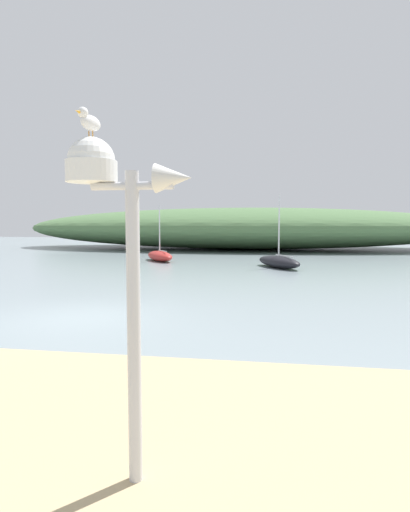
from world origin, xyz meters
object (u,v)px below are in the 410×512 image
(sailboat_centre_water, at_px, (279,262))
(sailboat_outer_mooring, at_px, (160,256))
(seagull_on_radar, at_px, (89,121))
(mast_structure, at_px, (112,207))

(sailboat_centre_water, distance_m, sailboat_outer_mooring, 8.28)
(sailboat_centre_water, relative_size, sailboat_outer_mooring, 1.09)
(seagull_on_radar, bearing_deg, sailboat_outer_mooring, 104.11)
(mast_structure, relative_size, sailboat_centre_water, 0.74)
(mast_structure, height_order, sailboat_outer_mooring, sailboat_outer_mooring)
(seagull_on_radar, height_order, sailboat_outer_mooring, sailboat_outer_mooring)
(seagull_on_radar, xyz_separation_m, sailboat_outer_mooring, (-5.90, 23.46, -3.02))
(sailboat_centre_water, bearing_deg, mast_structure, -94.60)
(mast_structure, relative_size, sailboat_outer_mooring, 0.81)
(mast_structure, relative_size, seagull_on_radar, 9.53)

